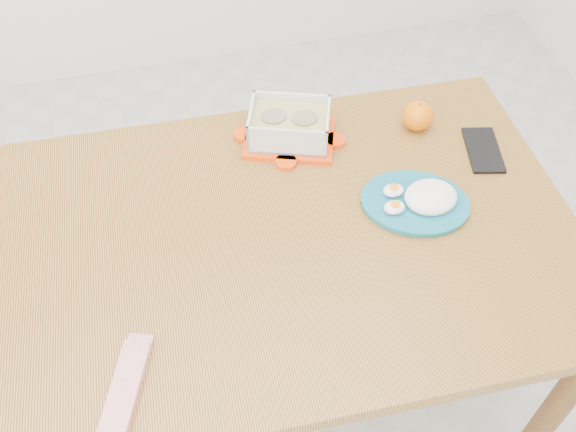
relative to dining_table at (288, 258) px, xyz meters
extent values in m
plane|color=#B7B7B2|center=(-0.10, -0.02, -0.66)|extent=(3.50, 3.50, 0.00)
cube|color=#AC7C30|center=(0.00, 0.00, 0.07)|extent=(1.31, 0.89, 0.04)
cylinder|color=brown|center=(0.57, -0.38, -0.30)|extent=(0.06, 0.06, 0.71)
cylinder|color=brown|center=(-0.57, 0.38, -0.30)|extent=(0.06, 0.06, 0.71)
cylinder|color=brown|center=(0.59, 0.35, -0.30)|extent=(0.06, 0.06, 0.71)
cube|color=#FF4207|center=(0.08, 0.29, 0.10)|extent=(0.26, 0.23, 0.01)
cube|color=silver|center=(0.08, 0.29, 0.14)|extent=(0.23, 0.19, 0.08)
cube|color=tan|center=(0.08, 0.29, 0.14)|extent=(0.21, 0.18, 0.05)
cylinder|color=#977F63|center=(0.04, 0.30, 0.16)|extent=(0.08, 0.08, 0.02)
cylinder|color=#977F63|center=(0.11, 0.28, 0.16)|extent=(0.08, 0.08, 0.02)
sphere|color=#FF6505|center=(0.40, 0.26, 0.13)|extent=(0.08, 0.08, 0.08)
cylinder|color=#16697D|center=(0.30, 0.01, 0.10)|extent=(0.32, 0.32, 0.01)
ellipsoid|color=white|center=(0.33, 0.00, 0.13)|extent=(0.15, 0.14, 0.05)
ellipsoid|color=white|center=(0.26, 0.04, 0.12)|extent=(0.06, 0.05, 0.02)
ellipsoid|color=white|center=(0.24, -0.01, 0.12)|extent=(0.06, 0.05, 0.02)
cube|color=#BA091B|center=(-0.38, -0.29, 0.10)|extent=(0.12, 0.21, 0.02)
cube|color=black|center=(0.53, 0.13, 0.10)|extent=(0.11, 0.17, 0.01)
camera|label=1|loc=(-0.21, -0.85, 1.19)|focal=40.00mm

